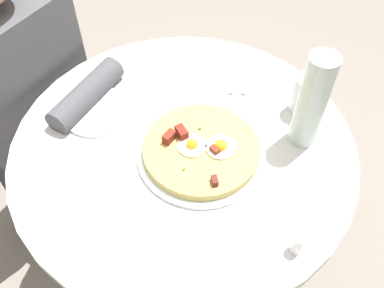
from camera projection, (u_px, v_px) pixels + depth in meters
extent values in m
plane|color=gray|center=(186.00, 260.00, 1.68)|extent=(6.00, 6.00, 0.00)
cylinder|color=silver|center=(183.00, 147.00, 1.13)|extent=(0.89, 0.89, 0.03)
cylinder|color=#333338|center=(185.00, 216.00, 1.41)|extent=(0.11, 0.11, 0.69)
cylinder|color=#333338|center=(186.00, 259.00, 1.67)|extent=(0.40, 0.40, 0.02)
cube|color=#2D2D33|center=(55.00, 167.00, 1.69)|extent=(0.32, 0.28, 0.45)
cube|color=#4C4C51|center=(18.00, 77.00, 1.32)|extent=(0.38, 0.22, 0.48)
cylinder|color=#4C4C51|center=(86.00, 94.00, 1.19)|extent=(0.26, 0.08, 0.07)
cylinder|color=white|center=(201.00, 154.00, 1.09)|extent=(0.32, 0.32, 0.01)
cylinder|color=tan|center=(201.00, 149.00, 1.08)|extent=(0.29, 0.29, 0.02)
cylinder|color=white|center=(221.00, 147.00, 1.06)|extent=(0.08, 0.08, 0.01)
sphere|color=yellow|center=(221.00, 146.00, 1.06)|extent=(0.03, 0.03, 0.03)
cylinder|color=white|center=(192.00, 146.00, 1.06)|extent=(0.07, 0.07, 0.01)
sphere|color=yellow|center=(192.00, 144.00, 1.06)|extent=(0.03, 0.03, 0.03)
cube|color=maroon|center=(169.00, 137.00, 1.07)|extent=(0.04, 0.02, 0.03)
cube|color=maroon|center=(215.00, 150.00, 1.05)|extent=(0.02, 0.03, 0.02)
cube|color=maroon|center=(215.00, 181.00, 0.99)|extent=(0.03, 0.03, 0.02)
cube|color=maroon|center=(180.00, 132.00, 1.08)|extent=(0.04, 0.04, 0.03)
cube|color=#387F2D|center=(201.00, 145.00, 1.07)|extent=(0.01, 0.01, 0.00)
cube|color=#387F2D|center=(200.00, 129.00, 1.10)|extent=(0.01, 0.01, 0.00)
cube|color=#387F2D|center=(184.00, 169.00, 1.02)|extent=(0.01, 0.01, 0.00)
cube|color=#387F2D|center=(189.00, 152.00, 1.05)|extent=(0.01, 0.01, 0.00)
cube|color=#387F2D|center=(184.00, 151.00, 1.05)|extent=(0.01, 0.01, 0.00)
cube|color=#387F2D|center=(218.00, 143.00, 1.07)|extent=(0.01, 0.01, 0.00)
cylinder|color=white|center=(97.00, 111.00, 1.18)|extent=(0.19, 0.19, 0.01)
cube|color=white|center=(237.00, 74.00, 1.29)|extent=(0.22, 0.20, 0.00)
cube|color=silver|center=(243.00, 73.00, 1.28)|extent=(0.16, 0.10, 0.00)
cube|color=silver|center=(231.00, 72.00, 1.28)|extent=(0.16, 0.10, 0.00)
cylinder|color=silver|center=(305.00, 95.00, 1.15)|extent=(0.07, 0.07, 0.12)
cylinder|color=silver|center=(312.00, 102.00, 1.03)|extent=(0.07, 0.07, 0.27)
cylinder|color=white|center=(297.00, 244.00, 0.91)|extent=(0.03, 0.03, 0.06)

